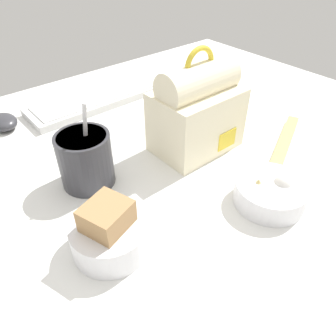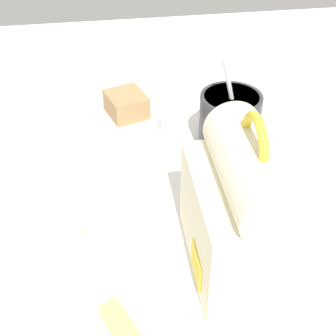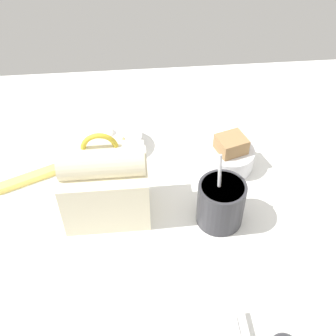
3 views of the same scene
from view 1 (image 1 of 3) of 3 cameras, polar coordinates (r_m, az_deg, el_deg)
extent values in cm
cube|color=white|center=(63.51, -1.80, -2.24)|extent=(140.00, 110.00, 2.00)
cube|color=silver|center=(91.70, -11.06, 12.04)|extent=(40.80, 11.90, 1.80)
cube|color=white|center=(91.26, -11.14, 12.63)|extent=(37.53, 9.76, 0.30)
cube|color=#EFE5C1|center=(67.99, 4.92, 8.26)|extent=(17.37, 12.05, 12.88)
cylinder|color=#EFE5C1|center=(64.27, 5.33, 14.77)|extent=(16.50, 7.09, 7.09)
cube|color=yellow|center=(68.02, 10.25, 4.91)|extent=(4.86, 0.30, 3.86)
torus|color=yellow|center=(63.09, 5.51, 17.43)|extent=(7.08, 1.00, 7.08)
cylinder|color=#333338|center=(60.59, -14.15, 1.40)|extent=(9.72, 9.72, 10.04)
cylinder|color=gold|center=(57.99, -14.85, 5.15)|extent=(8.55, 8.55, 0.60)
cylinder|color=silver|center=(57.14, -14.20, 6.38)|extent=(0.70, 3.47, 11.38)
cylinder|color=silver|center=(49.80, -10.05, -11.70)|extent=(11.48, 11.48, 4.98)
cube|color=#A87F51|center=(47.76, -10.41, -9.57)|extent=(7.78, 7.41, 6.98)
cylinder|color=silver|center=(59.00, 17.34, -4.18)|extent=(12.27, 12.27, 4.08)
ellipsoid|color=white|center=(59.12, 19.32, -2.85)|extent=(3.34, 3.34, 3.93)
cone|color=#F4DB84|center=(57.87, 15.31, -3.19)|extent=(5.54, 5.54, 3.47)
sphere|color=black|center=(58.01, 20.53, -5.74)|extent=(1.47, 1.47, 1.47)
sphere|color=black|center=(58.58, 20.23, -5.15)|extent=(1.47, 1.47, 1.47)
sphere|color=black|center=(58.89, 19.57, -4.70)|extent=(1.47, 1.47, 1.47)
sphere|color=black|center=(58.86, 18.73, -4.50)|extent=(1.47, 1.47, 1.47)
ellipsoid|color=#333338|center=(86.01, -26.78, 7.17)|extent=(6.03, 7.86, 3.13)
cube|color=#EFD666|center=(75.37, 19.63, 4.22)|extent=(21.16, 11.06, 1.60)
camera|label=2|loc=(0.84, 39.74, 35.75)|focal=50.00mm
camera|label=3|loc=(1.11, -32.45, 49.91)|focal=45.00mm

